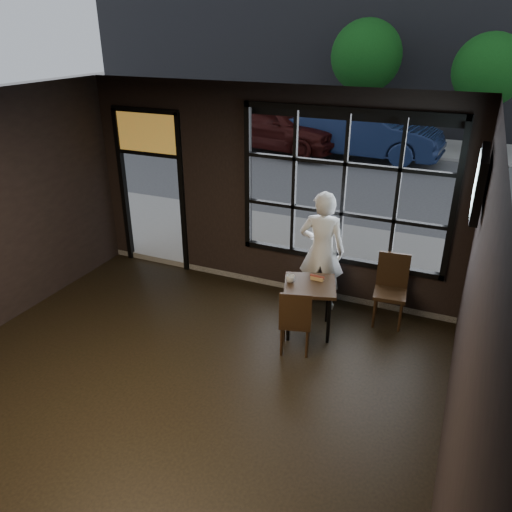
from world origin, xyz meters
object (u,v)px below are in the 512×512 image
at_px(man, 322,251).
at_px(navy_car, 363,132).
at_px(cafe_table, 309,307).
at_px(chair_near, 296,319).

bearing_deg(man, navy_car, -90.05).
bearing_deg(man, cafe_table, 86.22).
bearing_deg(navy_car, cafe_table, -167.83).
bearing_deg(man, chair_near, 83.25).
height_order(cafe_table, man, man).
relative_size(chair_near, man, 0.51).
xyz_separation_m(cafe_table, navy_car, (-1.52, 10.01, 0.52)).
bearing_deg(cafe_table, navy_car, 81.12).
bearing_deg(chair_near, navy_car, -97.22).
relative_size(cafe_table, navy_car, 0.15).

